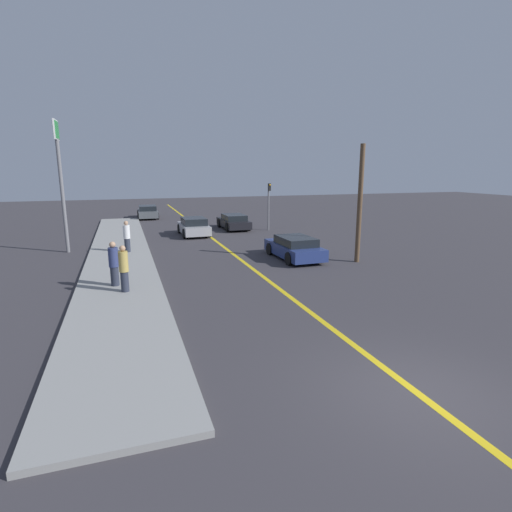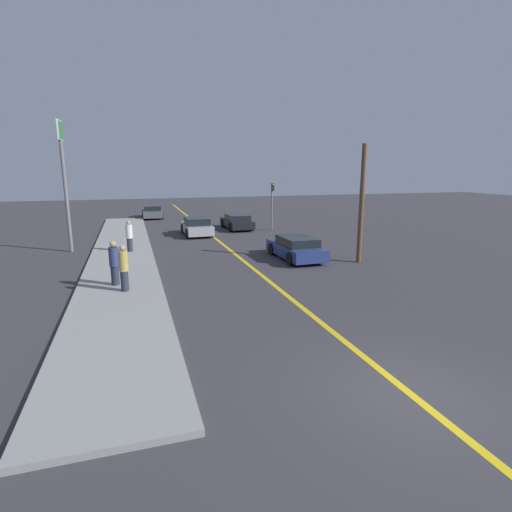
{
  "view_description": "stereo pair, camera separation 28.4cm",
  "coord_description": "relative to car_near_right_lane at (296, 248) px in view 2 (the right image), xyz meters",
  "views": [
    {
      "loc": [
        -5.63,
        -6.09,
        4.62
      ],
      "look_at": [
        -0.53,
        9.23,
        1.09
      ],
      "focal_mm": 28.0,
      "sensor_mm": 36.0,
      "label": 1
    },
    {
      "loc": [
        -5.36,
        -6.17,
        4.62
      ],
      "look_at": [
        -0.53,
        9.23,
        1.09
      ],
      "focal_mm": 28.0,
      "sensor_mm": 36.0,
      "label": 2
    }
  ],
  "objects": [
    {
      "name": "pedestrian_mid_group",
      "position": [
        -8.87,
        -2.77,
        0.43
      ],
      "size": [
        0.37,
        0.37,
        1.75
      ],
      "color": "#282D3D",
      "rests_on": "sidewalk_left"
    },
    {
      "name": "utility_pole",
      "position": [
        2.73,
        -1.66,
        2.32
      ],
      "size": [
        0.24,
        0.24,
        5.81
      ],
      "color": "brown",
      "rests_on": "ground_plane"
    },
    {
      "name": "roadside_sign",
      "position": [
        -11.5,
        5.6,
        4.35
      ],
      "size": [
        0.2,
        1.41,
        7.18
      ],
      "color": "slate",
      "rests_on": "ground_plane"
    },
    {
      "name": "pedestrian_far_standing",
      "position": [
        -8.29,
        3.92,
        0.42
      ],
      "size": [
        0.36,
        0.36,
        1.71
      ],
      "color": "#282D3D",
      "rests_on": "sidewalk_left"
    },
    {
      "name": "traffic_light",
      "position": [
        2.16,
        9.79,
        1.63
      ],
      "size": [
        0.18,
        0.4,
        3.57
      ],
      "color": "slate",
      "rests_on": "ground_plane"
    },
    {
      "name": "car_near_right_lane",
      "position": [
        0.0,
        0.0,
        0.0
      ],
      "size": [
        1.98,
        4.17,
        1.19
      ],
      "rotation": [
        0.0,
        0.0,
        0.02
      ],
      "color": "navy",
      "rests_on": "ground_plane"
    },
    {
      "name": "ground_plane",
      "position": [
        -2.75,
        -12.72,
        -0.59
      ],
      "size": [
        120.0,
        120.0,
        0.0
      ],
      "primitive_type": "plane",
      "color": "#38353A"
    },
    {
      "name": "car_far_distant",
      "position": [
        -0.23,
        11.26,
        -0.01
      ],
      "size": [
        1.9,
        4.17,
        1.16
      ],
      "rotation": [
        0.0,
        0.0,
        0.01
      ],
      "color": "black",
      "rests_on": "ground_plane"
    },
    {
      "name": "sidewalk_left",
      "position": [
        -8.72,
        3.65,
        -0.52
      ],
      "size": [
        3.21,
        32.73,
        0.15
      ],
      "color": "gray",
      "rests_on": "ground_plane"
    },
    {
      "name": "car_parked_left_lot",
      "position": [
        -6.18,
        20.66,
        0.01
      ],
      "size": [
        1.94,
        4.12,
        1.22
      ],
      "rotation": [
        0.0,
        0.0,
        -0.02
      ],
      "color": "#4C5156",
      "rests_on": "ground_plane"
    },
    {
      "name": "car_ahead_center",
      "position": [
        -3.71,
        9.23,
        0.03
      ],
      "size": [
        1.92,
        3.92,
        1.27
      ],
      "rotation": [
        0.0,
        0.0,
        0.01
      ],
      "color": "#9E9EA3",
      "rests_on": "ground_plane"
    },
    {
      "name": "pedestrian_near_curb",
      "position": [
        -8.51,
        -3.72,
        0.44
      ],
      "size": [
        0.34,
        0.34,
        1.75
      ],
      "color": "#282D3D",
      "rests_on": "sidewalk_left"
    },
    {
      "name": "road_center_line",
      "position": [
        -2.75,
        5.28,
        -0.59
      ],
      "size": [
        0.2,
        60.0,
        0.01
      ],
      "color": "gold",
      "rests_on": "ground_plane"
    }
  ]
}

